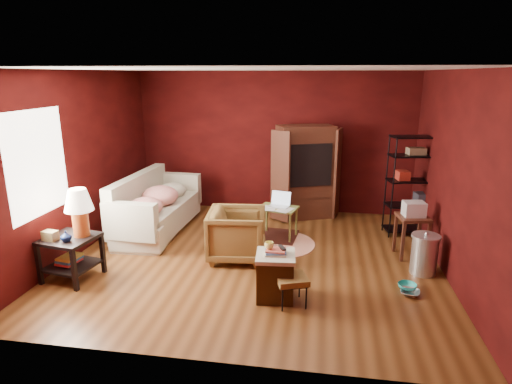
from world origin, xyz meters
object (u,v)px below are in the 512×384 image
sofa (156,209)px  side_table (75,226)px  wire_shelving (414,181)px  armchair (237,232)px  hamper (275,275)px  tv_armoire (305,170)px  laptop_desk (278,210)px

sofa → side_table: (-0.37, -1.89, 0.34)m
sofa → side_table: 1.95m
sofa → side_table: size_ratio=1.71×
wire_shelving → armchair: bearing=-163.0°
hamper → wire_shelving: size_ratio=0.39×
side_table → wire_shelving: (4.84, 2.48, 0.20)m
tv_armoire → wire_shelving: bearing=-41.3°
armchair → side_table: (-2.04, -0.97, 0.33)m
tv_armoire → wire_shelving: (1.89, -0.65, 0.02)m
armchair → wire_shelving: size_ratio=0.49×
side_table → tv_armoire: (2.95, 3.13, 0.18)m
sofa → hamper: 3.12m
armchair → laptop_desk: 1.11m
laptop_desk → sofa: bearing=-165.4°
wire_shelving → laptop_desk: bearing=-178.1°
laptop_desk → tv_armoire: tv_armoire is taller
armchair → hamper: armchair is taller
wire_shelving → sofa: bearing=176.2°
armchair → laptop_desk: armchair is taller
side_table → tv_armoire: tv_armoire is taller
armchair → tv_armoire: 2.40m
side_table → wire_shelving: wire_shelving is taller
hamper → tv_armoire: (0.20, 3.26, 0.63)m
laptop_desk → wire_shelving: bearing=26.4°
sofa → armchair: size_ratio=2.52×
armchair → wire_shelving: bearing=-67.5°
hamper → laptop_desk: (-0.19, 2.07, 0.18)m
laptop_desk → tv_armoire: 1.33m
side_table → laptop_desk: size_ratio=1.61×
sofa → laptop_desk: (2.19, 0.06, 0.06)m
laptop_desk → wire_shelving: size_ratio=0.45×
sofa → side_table: bearing=165.8°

